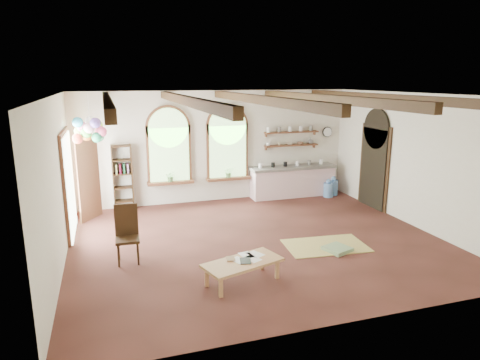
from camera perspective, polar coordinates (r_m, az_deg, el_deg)
name	(u,v)px	position (r m, az deg, el deg)	size (l,w,h in m)	color
floor	(257,241)	(9.63, 2.32, -8.09)	(8.00, 8.00, 0.00)	#562B23
ceiling_beams	(259,100)	(8.97, 2.50, 10.67)	(6.20, 6.80, 0.18)	#3C2613
window_left	(169,148)	(12.11, -9.45, 4.21)	(1.30, 0.28, 2.20)	brown
window_right	(228,145)	(12.46, -1.68, 4.64)	(1.30, 0.28, 2.20)	brown
left_doorway	(69,185)	(10.53, -21.88, -0.63)	(0.10, 1.90, 2.50)	brown
right_doorway	(373,168)	(12.39, 17.37, 1.48)	(0.10, 1.30, 2.40)	black
kitchen_counter	(293,181)	(13.16, 7.04, -0.12)	(2.68, 0.62, 0.94)	silver
wall_shelf_lower	(291,145)	(13.11, 6.84, 4.63)	(1.70, 0.24, 0.04)	brown
wall_shelf_upper	(292,132)	(13.06, 6.89, 6.36)	(1.70, 0.24, 0.04)	brown
wall_clock	(327,132)	(13.69, 11.57, 6.30)	(0.32, 0.32, 0.04)	black
bookshelf	(123,178)	(12.03, -15.38, 0.30)	(0.53, 0.32, 1.80)	#3C2613
coffee_table	(243,264)	(7.65, 0.36, -11.11)	(1.53, 1.03, 0.40)	tan
side_chair	(128,246)	(8.75, -14.72, -8.51)	(0.47, 0.47, 1.14)	#3C2613
floor_mat	(326,246)	(9.52, 11.36, -8.57)	(1.73, 1.07, 0.02)	tan
floor_cushion	(337,249)	(9.29, 12.84, -8.97)	(0.49, 0.49, 0.08)	gray
water_jug_a	(333,187)	(13.54, 12.28, -0.89)	(0.31, 0.31, 0.60)	#5F91CC
water_jug_b	(328,189)	(13.29, 11.70, -1.20)	(0.29, 0.29, 0.56)	#5F91CC
balloon_cluster	(90,130)	(10.79, -19.36, 6.30)	(0.79, 0.88, 1.15)	white
table_book	(226,259)	(7.70, -1.83, -10.48)	(0.15, 0.22, 0.02)	olive
tablet	(245,261)	(7.63, 0.72, -10.72)	(0.19, 0.27, 0.01)	black
potted_plant_left	(171,176)	(12.16, -9.24, 0.50)	(0.27, 0.23, 0.30)	#598C4C
potted_plant_right	(229,172)	(12.50, -1.52, 1.03)	(0.27, 0.23, 0.30)	#598C4C
shelf_cup_a	(268,144)	(12.81, 3.78, 4.80)	(0.12, 0.10, 0.10)	white
shelf_cup_b	(279,144)	(12.95, 5.23, 4.85)	(0.10, 0.10, 0.09)	beige
shelf_bowl_a	(290,144)	(13.09, 6.65, 4.82)	(0.22, 0.22, 0.05)	beige
shelf_bowl_b	(300,143)	(13.23, 8.04, 4.89)	(0.20, 0.20, 0.06)	#8C664C
shelf_vase	(311,141)	(13.38, 9.41, 5.21)	(0.18, 0.18, 0.19)	slate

